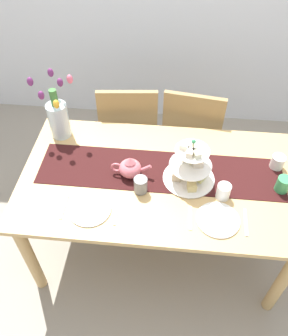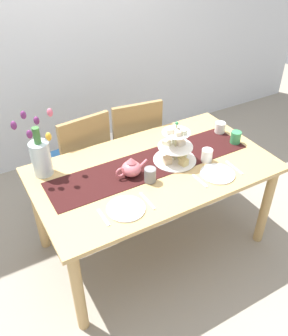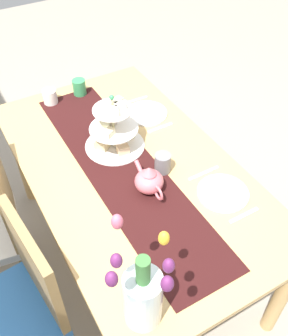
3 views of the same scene
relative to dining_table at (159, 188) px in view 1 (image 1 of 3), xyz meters
The scene contains 18 objects.
ground_plane 0.63m from the dining_table, ahead, with size 8.00×8.00×0.00m, color gray.
dining_table is the anchor object (origin of this frame).
chair_left 0.75m from the dining_table, 111.95° to the left, with size 0.46×0.46×0.91m.
chair_right 0.73m from the dining_table, 73.22° to the left, with size 0.48×0.48×0.91m.
table_runner 0.11m from the dining_table, 90.00° to the left, with size 1.44×0.33×0.00m, color black.
tiered_cake_stand 0.26m from the dining_table, ahead, with size 0.30×0.30×0.30m.
teapot 0.24m from the dining_table, behind, with size 0.24×0.13×0.14m.
tulip_vase 0.78m from the dining_table, 154.89° to the left, with size 0.27×0.25×0.44m.
cream_jug 0.72m from the dining_table, 12.16° to the left, with size 0.08×0.08×0.09m, color white.
dinner_plate_left 0.46m from the dining_table, 142.46° to the right, with size 0.23×0.23×0.01m, color white.
fork_left 0.58m from the dining_table, 151.32° to the right, with size 0.02×0.15×0.01m, color silver.
knife_left 0.36m from the dining_table, 127.76° to the right, with size 0.01×0.17×0.01m, color silver.
dinner_plate_right 0.44m from the dining_table, 40.27° to the right, with size 0.23×0.23×0.01m, color white.
fork_right 0.34m from the dining_table, 56.83° to the right, with size 0.02×0.15×0.01m, color silver.
knife_right 0.55m from the dining_table, 30.36° to the right, with size 0.01×0.17×0.01m, color silver.
mug_grey 0.22m from the dining_table, 130.63° to the right, with size 0.08×0.08×0.10m, color slate.
mug_white_text 0.40m from the dining_table, 17.95° to the right, with size 0.08×0.08×0.10m, color white.
mug_orange 0.70m from the dining_table, ahead, with size 0.08×0.08×0.10m, color #389356.
Camera 1 is at (0.04, -1.36, 2.25)m, focal length 37.23 mm.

